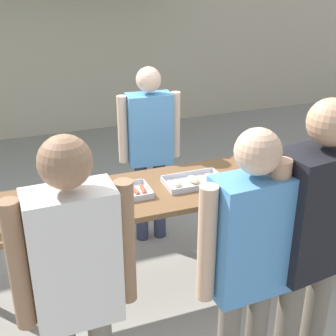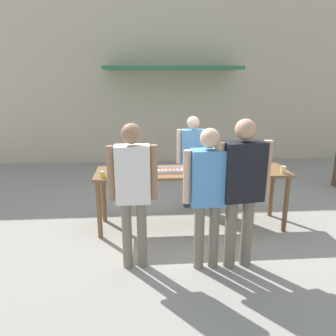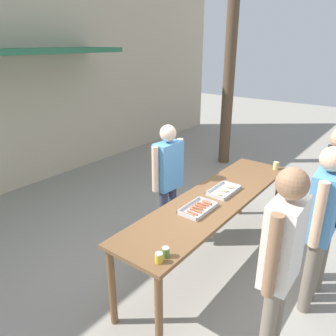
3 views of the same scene
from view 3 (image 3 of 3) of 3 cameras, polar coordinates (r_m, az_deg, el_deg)
The scene contains 12 objects.
ground_plane at distance 4.22m, azimuth 7.46°, elevation -16.07°, with size 24.00×24.00×0.00m, color gray.
building_facade_back at distance 6.33m, azimuth -25.74°, elevation 16.64°, with size 12.00×1.11×4.50m.
serving_table at distance 3.79m, azimuth 8.03°, elevation -6.47°, with size 2.84×0.69×0.89m.
food_tray_sausages at distance 3.46m, azimuth 5.29°, elevation -7.07°, with size 0.42×0.25×0.04m.
food_tray_buns at distance 3.90m, azimuth 9.75°, elevation -3.85°, with size 0.43×0.25×0.06m.
condiment_jar_mustard at distance 2.70m, azimuth -1.59°, elevation -15.37°, with size 0.07×0.07×0.09m.
condiment_jar_ketchup at distance 2.76m, azimuth -0.42°, elevation -14.45°, with size 0.07×0.07×0.09m.
beer_cup at distance 4.73m, azimuth 18.28°, elevation 0.39°, with size 0.07×0.07×0.11m.
person_server_behind_table at distance 4.18m, azimuth 0.00°, elevation -1.02°, with size 0.54×0.24×1.60m.
person_customer_holding_hotdog at distance 2.65m, azimuth 19.18°, elevation -14.20°, with size 0.57×0.23×1.76m.
person_customer_with_cup at distance 3.71m, azimuth 26.65°, elevation -4.63°, with size 0.67×0.32×1.80m.
person_customer_waiting_in_line at distance 3.38m, azimuth 25.20°, elevation -7.77°, with size 0.58×0.24×1.70m.
Camera 3 is at (-2.96, -1.60, 2.54)m, focal length 35.00 mm.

